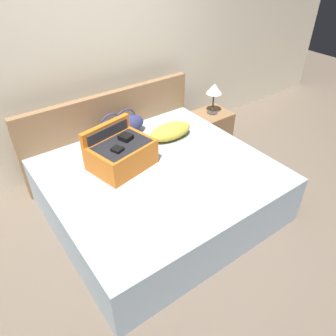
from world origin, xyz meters
TOP-DOWN VIEW (x-y plane):
  - ground_plane at (0.00, 0.00)m, footprint 12.00×12.00m
  - back_wall at (0.00, 1.65)m, footprint 8.00×0.10m
  - bed at (0.00, 0.40)m, footprint 2.01×1.84m
  - headboard at (0.00, 1.36)m, footprint 2.05×0.08m
  - hard_case_large at (-0.25, 0.66)m, footprint 0.63×0.54m
  - duffel_bag at (-0.01, 1.14)m, footprint 0.59×0.25m
  - pillow_near_headboard at (0.42, 0.80)m, footprint 0.50×0.26m
  - nightstand at (1.29, 1.07)m, footprint 0.44×0.40m
  - table_lamp at (1.29, 1.07)m, footprint 0.20×0.20m

SIDE VIEW (x-z plane):
  - ground_plane at x=0.00m, z-range 0.00..0.00m
  - nightstand at x=1.29m, z-range 0.00..0.44m
  - bed at x=0.00m, z-range 0.00..0.50m
  - headboard at x=0.00m, z-range 0.00..0.93m
  - pillow_near_headboard at x=0.42m, z-range 0.50..0.67m
  - duffel_bag at x=-0.01m, z-range 0.47..0.78m
  - hard_case_large at x=-0.25m, z-range 0.46..0.84m
  - table_lamp at x=1.29m, z-range 0.55..0.94m
  - back_wall at x=0.00m, z-range 0.00..2.60m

